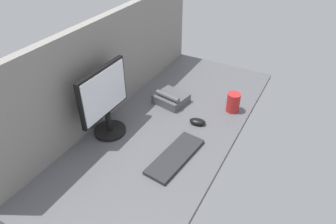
% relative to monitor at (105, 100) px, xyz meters
% --- Properties ---
extents(ground_plane, '(1.80, 0.80, 0.03)m').
position_rel_monitor_xyz_m(ground_plane, '(0.22, -0.25, -0.23)').
color(ground_plane, '#515156').
extents(cubicle_wall_back, '(1.80, 0.05, 0.58)m').
position_rel_monitor_xyz_m(cubicle_wall_back, '(0.22, 0.12, 0.08)').
color(cubicle_wall_back, gray).
rests_on(cubicle_wall_back, ground_plane).
extents(monitor, '(0.36, 0.18, 0.40)m').
position_rel_monitor_xyz_m(monitor, '(0.00, 0.00, 0.00)').
color(monitor, black).
rests_on(monitor, ground_plane).
extents(keyboard, '(0.38, 0.17, 0.02)m').
position_rel_monitor_xyz_m(keyboard, '(-0.01, -0.43, -0.20)').
color(keyboard, '#262628').
rests_on(keyboard, ground_plane).
extents(mouse, '(0.07, 0.10, 0.03)m').
position_rel_monitor_xyz_m(mouse, '(0.30, -0.41, -0.20)').
color(mouse, black).
rests_on(mouse, ground_plane).
extents(mug_red_plastic, '(0.08, 0.08, 0.12)m').
position_rel_monitor_xyz_m(mug_red_plastic, '(0.53, -0.55, -0.15)').
color(mug_red_plastic, red).
rests_on(mug_red_plastic, ground_plane).
extents(desk_phone, '(0.20, 0.22, 0.09)m').
position_rel_monitor_xyz_m(desk_phone, '(0.43, -0.17, -0.18)').
color(desk_phone, '#4C4C51').
rests_on(desk_phone, ground_plane).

